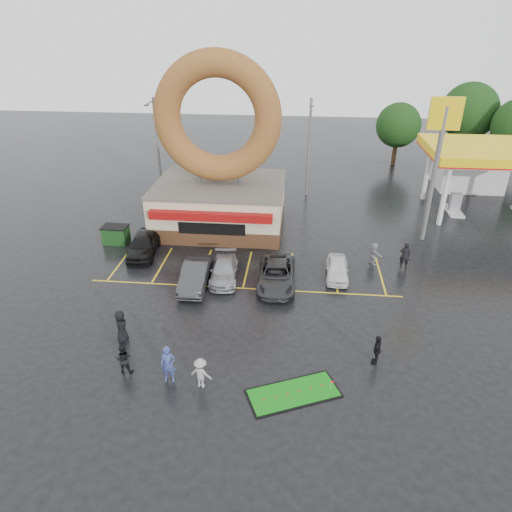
# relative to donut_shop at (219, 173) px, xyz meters

# --- Properties ---
(ground) EXTENTS (120.00, 120.00, 0.00)m
(ground) POSITION_rel_donut_shop_xyz_m (3.00, -12.97, -4.46)
(ground) COLOR black
(ground) RESTS_ON ground
(donut_shop) EXTENTS (10.20, 8.70, 13.50)m
(donut_shop) POSITION_rel_donut_shop_xyz_m (0.00, 0.00, 0.00)
(donut_shop) COLOR #472B19
(donut_shop) RESTS_ON ground
(gas_station) EXTENTS (12.30, 13.65, 5.90)m
(gas_station) POSITION_rel_donut_shop_xyz_m (23.00, 7.97, -0.77)
(gas_station) COLOR silver
(gas_station) RESTS_ON ground
(shell_sign) EXTENTS (2.20, 0.36, 10.60)m
(shell_sign) POSITION_rel_donut_shop_xyz_m (16.00, -0.97, 2.91)
(shell_sign) COLOR slate
(shell_sign) RESTS_ON ground
(streetlight_left) EXTENTS (0.40, 2.21, 9.00)m
(streetlight_left) POSITION_rel_donut_shop_xyz_m (-7.00, 6.95, 0.32)
(streetlight_left) COLOR slate
(streetlight_left) RESTS_ON ground
(streetlight_mid) EXTENTS (0.40, 2.21, 9.00)m
(streetlight_mid) POSITION_rel_donut_shop_xyz_m (7.00, 7.95, 0.32)
(streetlight_mid) COLOR slate
(streetlight_mid) RESTS_ON ground
(streetlight_right) EXTENTS (0.40, 2.21, 9.00)m
(streetlight_right) POSITION_rel_donut_shop_xyz_m (19.00, 8.95, 0.32)
(streetlight_right) COLOR slate
(streetlight_right) RESTS_ON ground
(tree_far_c) EXTENTS (6.30, 6.30, 9.00)m
(tree_far_c) POSITION_rel_donut_shop_xyz_m (25.00, 21.03, 1.37)
(tree_far_c) COLOR #332114
(tree_far_c) RESTS_ON ground
(tree_far_d) EXTENTS (4.90, 4.90, 7.00)m
(tree_far_d) POSITION_rel_donut_shop_xyz_m (17.00, 19.03, 0.07)
(tree_far_d) COLOR #332114
(tree_far_d) RESTS_ON ground
(car_black) EXTENTS (2.32, 4.79, 1.57)m
(car_black) POSITION_rel_donut_shop_xyz_m (-4.73, -5.59, -3.68)
(car_black) COLOR black
(car_black) RESTS_ON ground
(car_dgrey) EXTENTS (1.73, 4.60, 1.50)m
(car_dgrey) POSITION_rel_donut_shop_xyz_m (-0.07, -9.47, -3.71)
(car_dgrey) COLOR #2D2D2F
(car_dgrey) RESTS_ON ground
(car_silver) EXTENTS (2.10, 4.39, 1.23)m
(car_silver) POSITION_rel_donut_shop_xyz_m (1.61, -8.46, -3.85)
(car_silver) COLOR #96979B
(car_silver) RESTS_ON ground
(car_grey) EXTENTS (2.49, 5.16, 1.42)m
(car_grey) POSITION_rel_donut_shop_xyz_m (5.09, -8.87, -3.76)
(car_grey) COLOR #2D2D30
(car_grey) RESTS_ON ground
(car_white) EXTENTS (1.57, 3.62, 1.22)m
(car_white) POSITION_rel_donut_shop_xyz_m (9.04, -7.50, -3.86)
(car_white) COLOR silver
(car_white) RESTS_ON ground
(person_blue) EXTENTS (0.76, 0.54, 1.96)m
(person_blue) POSITION_rel_donut_shop_xyz_m (0.56, -18.15, -3.48)
(person_blue) COLOR navy
(person_blue) RESTS_ON ground
(person_blackjkt) EXTENTS (0.86, 0.71, 1.64)m
(person_blackjkt) POSITION_rel_donut_shop_xyz_m (-1.76, -17.77, -3.65)
(person_blackjkt) COLOR black
(person_blackjkt) RESTS_ON ground
(person_hoodie) EXTENTS (1.13, 0.80, 1.59)m
(person_hoodie) POSITION_rel_donut_shop_xyz_m (2.15, -18.37, -3.67)
(person_hoodie) COLOR gray
(person_hoodie) RESTS_ON ground
(person_bystander) EXTENTS (0.89, 1.07, 1.88)m
(person_bystander) POSITION_rel_donut_shop_xyz_m (-2.71, -15.45, -3.53)
(person_bystander) COLOR black
(person_bystander) RESTS_ON ground
(person_cameraman) EXTENTS (0.65, 1.03, 1.63)m
(person_cameraman) POSITION_rel_donut_shop_xyz_m (10.49, -15.88, -3.65)
(person_cameraman) COLOR black
(person_cameraman) RESTS_ON ground
(person_walker_near) EXTENTS (1.08, 1.54, 1.60)m
(person_walker_near) POSITION_rel_donut_shop_xyz_m (11.65, -5.41, -3.66)
(person_walker_near) COLOR gray
(person_walker_near) RESTS_ON ground
(person_walker_far) EXTENTS (0.75, 0.54, 1.93)m
(person_walker_far) POSITION_rel_donut_shop_xyz_m (13.68, -5.80, -3.50)
(person_walker_far) COLOR black
(person_walker_far) RESTS_ON ground
(dumpster) EXTENTS (1.82, 1.23, 1.30)m
(dumpster) POSITION_rel_donut_shop_xyz_m (-7.42, -3.98, -3.81)
(dumpster) COLOR #1C491C
(dumpster) RESTS_ON ground
(putting_green) EXTENTS (4.62, 3.39, 0.53)m
(putting_green) POSITION_rel_donut_shop_xyz_m (6.46, -18.44, -4.43)
(putting_green) COLOR black
(putting_green) RESTS_ON ground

